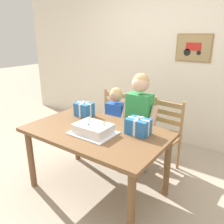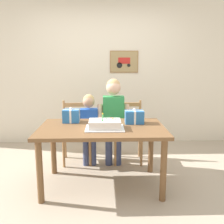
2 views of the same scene
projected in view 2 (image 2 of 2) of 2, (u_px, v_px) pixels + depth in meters
ground_plane at (102, 185)px, 3.16m from camera, size 20.00×20.00×0.00m
back_wall at (103, 73)px, 4.68m from camera, size 6.40×0.11×2.60m
dining_table at (102, 135)px, 3.03m from camera, size 1.49×0.91×0.75m
birthday_cake at (105, 125)px, 2.92m from camera, size 0.44×0.34×0.19m
gift_box_red_large at (134, 117)px, 3.18m from camera, size 0.23×0.17×0.19m
gift_box_beside_cake at (71, 116)px, 3.24m from camera, size 0.21×0.17×0.20m
chair_left at (77, 131)px, 3.87m from camera, size 0.46×0.46×0.92m
chair_right at (128, 131)px, 3.89m from camera, size 0.44×0.44×0.92m
child_older at (113, 114)px, 3.64m from camera, size 0.46×0.26×1.27m
child_younger at (89, 123)px, 3.66m from camera, size 0.39×0.23×1.05m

